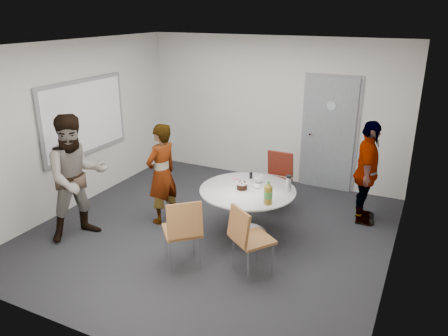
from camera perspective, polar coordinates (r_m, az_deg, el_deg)
The scene contains 15 objects.
floor at distance 6.60m, azimuth -1.67°, elevation -8.33°, with size 5.00×5.00×0.00m, color black.
ceiling at distance 5.82m, azimuth -1.95°, elevation 15.72°, with size 5.00×5.00×0.00m, color silver.
wall_back at distance 8.29m, azimuth 6.36°, elevation 7.51°, with size 5.00×5.00×0.00m, color silver.
wall_left at distance 7.54m, azimuth -18.93°, elevation 5.25°, with size 5.00×5.00×0.00m, color silver.
wall_right at distance 5.43m, azimuth 22.20°, elevation -0.73°, with size 5.00×5.00×0.00m, color silver.
wall_front at distance 4.19m, azimuth -18.08°, elevation -6.35°, with size 5.00×5.00×0.00m, color silver.
door at distance 8.06m, azimuth 13.60°, elevation 4.32°, with size 1.02×0.17×2.12m.
whiteboard at distance 7.62m, azimuth -17.76°, elevation 6.32°, with size 0.04×1.90×1.25m.
table at distance 6.27m, azimuth 3.34°, elevation -3.62°, with size 1.38×1.38×1.04m.
chair_near_left at distance 5.49m, azimuth -5.34°, elevation -7.71°, with size 0.66×0.67×0.96m.
chair_near_right at distance 5.37m, azimuth 2.99°, elevation -8.67°, with size 0.62×0.63×0.92m.
chair_far at distance 7.21m, azimuth 7.01°, elevation -0.87°, with size 0.45×0.49×0.95m.
person_main at distance 6.69m, azimuth -8.12°, elevation -0.77°, with size 0.57×0.38×1.57m, color #A5C6EA.
person_left at distance 6.48m, azimuth -18.66°, elevation -1.18°, with size 0.88×0.69×1.82m, color white.
person_right at distance 6.94m, azimuth 18.14°, elevation -0.61°, with size 0.95×0.39×1.61m, color black.
Camera 1 is at (2.73, -5.12, 3.15)m, focal length 35.00 mm.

